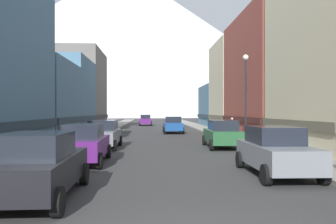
{
  "coord_description": "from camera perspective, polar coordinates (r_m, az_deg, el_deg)",
  "views": [
    {
      "loc": [
        -0.8,
        -4.88,
        2.35
      ],
      "look_at": [
        0.79,
        25.09,
        2.27
      ],
      "focal_mm": 35.59,
      "sensor_mm": 36.0,
      "label": 1
    }
  ],
  "objects": [
    {
      "name": "sidewalk_left",
      "position": [
        40.31,
        -10.82,
        -3.09
      ],
      "size": [
        2.5,
        100.0,
        0.15
      ],
      "primitive_type": "cube",
      "color": "gray",
      "rests_on": "ground"
    },
    {
      "name": "sidewalk_right",
      "position": [
        40.56,
        6.99,
        -3.07
      ],
      "size": [
        2.5,
        100.0,
        0.15
      ],
      "primitive_type": "cube",
      "color": "gray",
      "rests_on": "ground"
    },
    {
      "name": "storefront_left_2",
      "position": [
        30.07,
        -22.61,
        1.68
      ],
      "size": [
        7.04,
        8.36,
        6.57
      ],
      "color": "slate",
      "rests_on": "ground"
    },
    {
      "name": "storefront_left_3",
      "position": [
        38.5,
        -19.81,
        2.43
      ],
      "size": [
        9.11,
        8.6,
        8.07
      ],
      "color": "slate",
      "rests_on": "ground"
    },
    {
      "name": "storefront_left_4",
      "position": [
        47.93,
        -16.83,
        3.51
      ],
      "size": [
        9.71,
        10.63,
        10.68
      ],
      "color": "#66605B",
      "rests_on": "ground"
    },
    {
      "name": "storefront_right_2",
      "position": [
        33.57,
        20.12,
        5.56
      ],
      "size": [
        9.98,
        12.99,
        11.4
      ],
      "color": "brown",
      "rests_on": "ground"
    },
    {
      "name": "storefront_right_3",
      "position": [
        44.28,
        14.09,
        4.07
      ],
      "size": [
        9.7,
        9.22,
        11.12
      ],
      "color": "beige",
      "rests_on": "ground"
    },
    {
      "name": "storefront_right_4",
      "position": [
        53.69,
        10.39,
        0.92
      ],
      "size": [
        8.62,
        10.22,
        6.4
      ],
      "color": "slate",
      "rests_on": "ground"
    },
    {
      "name": "car_left_0",
      "position": [
        9.63,
        -21.4,
        -8.53
      ],
      "size": [
        2.14,
        4.44,
        1.78
      ],
      "color": "black",
      "rests_on": "ground"
    },
    {
      "name": "car_left_1",
      "position": [
        15.46,
        -14.27,
        -5.25
      ],
      "size": [
        2.13,
        4.43,
        1.78
      ],
      "color": "#591E72",
      "rests_on": "ground"
    },
    {
      "name": "car_left_2",
      "position": [
        21.5,
        -11.07,
        -3.73
      ],
      "size": [
        2.11,
        4.42,
        1.78
      ],
      "color": "slate",
      "rests_on": "ground"
    },
    {
      "name": "car_right_0",
      "position": [
        12.93,
        17.93,
        -6.31
      ],
      "size": [
        2.13,
        4.43,
        1.78
      ],
      "color": "slate",
      "rests_on": "ground"
    },
    {
      "name": "car_right_1",
      "position": [
        21.64,
        9.25,
        -3.7
      ],
      "size": [
        2.18,
        4.46,
        1.78
      ],
      "color": "#265933",
      "rests_on": "ground"
    },
    {
      "name": "car_driving_0",
      "position": [
        35.52,
        0.84,
        -2.2
      ],
      "size": [
        2.06,
        4.4,
        1.78
      ],
      "color": "#19478C",
      "rests_on": "ground"
    },
    {
      "name": "car_driving_1",
      "position": [
        54.88,
        -3.87,
        -1.37
      ],
      "size": [
        2.06,
        4.4,
        1.78
      ],
      "color": "#591E72",
      "rests_on": "ground"
    },
    {
      "name": "pedestrian_0",
      "position": [
        29.27,
        10.92,
        -2.67
      ],
      "size": [
        0.36,
        0.36,
        1.65
      ],
      "color": "navy",
      "rests_on": "sidewalk_right"
    },
    {
      "name": "streetlamp_right",
      "position": [
        22.1,
        13.16,
        4.38
      ],
      "size": [
        0.36,
        0.36,
        5.86
      ],
      "color": "black",
      "rests_on": "sidewalk_right"
    },
    {
      "name": "mountain_backdrop",
      "position": [
        271.64,
        -7.75,
        12.07
      ],
      "size": [
        312.32,
        312.32,
        116.94
      ],
      "primitive_type": "cone",
      "color": "silver",
      "rests_on": "ground"
    }
  ]
}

